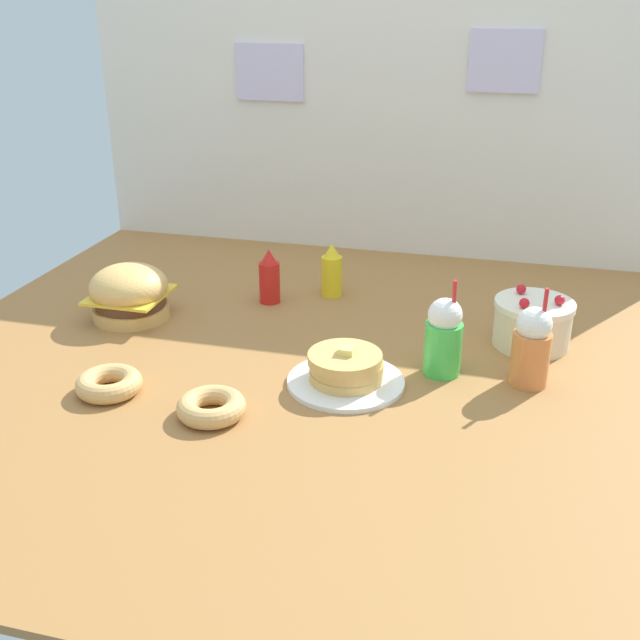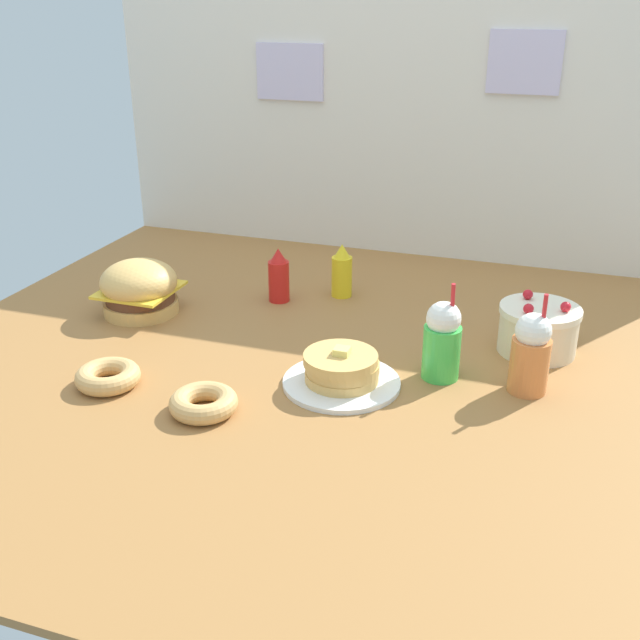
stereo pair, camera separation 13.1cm
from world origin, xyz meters
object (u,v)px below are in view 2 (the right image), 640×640
mustard_bottle (342,272)px  ketchup_bottle (279,277)px  donut_chocolate (203,402)px  burger (139,288)px  orange_float_cup (531,353)px  layer_cake (538,329)px  pancake_stack (342,372)px  cream_soda_cup (442,341)px  donut_pink_glaze (108,376)px

mustard_bottle → ketchup_bottle: bearing=-149.4°
mustard_bottle → donut_chocolate: (-0.09, -0.82, -0.06)m
burger → mustard_bottle: mustard_bottle is taller
burger → orange_float_cup: 1.19m
orange_float_cup → donut_chocolate: 0.81m
burger → layer_cake: 1.19m
pancake_stack → layer_cake: size_ratio=1.36×
pancake_stack → ketchup_bottle: (-0.36, 0.48, 0.04)m
burger → orange_float_cup: orange_float_cup is taller
ketchup_bottle → mustard_bottle: same height
layer_cake → cream_soda_cup: bearing=-133.8°
burger → pancake_stack: 0.77m
mustard_bottle → donut_pink_glaze: mustard_bottle is taller
pancake_stack → donut_chocolate: bearing=-139.3°
burger → donut_pink_glaze: 0.48m
pancake_stack → ketchup_bottle: bearing=126.9°
donut_chocolate → donut_pink_glaze: bearing=171.8°
ketchup_bottle → layer_cake: bearing=-8.3°
burger → cream_soda_cup: size_ratio=0.88×
cream_soda_cup → donut_pink_glaze: (-0.79, -0.32, -0.08)m
burger → donut_chocolate: burger is taller
layer_cake → donut_chocolate: bearing=-140.8°
ketchup_bottle → orange_float_cup: (0.81, -0.36, 0.02)m
mustard_bottle → orange_float_cup: orange_float_cup is taller
layer_cake → donut_pink_glaze: size_ratio=1.34×
pancake_stack → burger: bearing=161.1°
mustard_bottle → donut_chocolate: size_ratio=1.08×
orange_float_cup → pancake_stack: bearing=-164.8°
mustard_bottle → donut_chocolate: 0.82m
burger → cream_soda_cup: bearing=-7.5°
layer_cake → pancake_stack: bearing=-141.6°
pancake_stack → mustard_bottle: (-0.18, 0.58, 0.04)m
cream_soda_cup → orange_float_cup: 0.22m
donut_pink_glaze → donut_chocolate: bearing=-8.2°
ketchup_bottle → orange_float_cup: size_ratio=0.67×
burger → layer_cake: burger is taller
pancake_stack → donut_chocolate: (-0.27, -0.23, -0.01)m
layer_cake → cream_soda_cup: cream_soda_cup is taller
pancake_stack → mustard_bottle: bearing=107.2°
donut_chocolate → orange_float_cup: bearing=26.2°
ketchup_bottle → donut_pink_glaze: size_ratio=1.08×
burger → pancake_stack: size_ratio=0.78×
ketchup_bottle → burger: bearing=-148.4°
cream_soda_cup → ketchup_bottle: bearing=149.0°
burger → layer_cake: bearing=5.3°
pancake_stack → layer_cake: bearing=38.4°
layer_cake → orange_float_cup: size_ratio=0.83×
layer_cake → donut_pink_glaze: bearing=-151.5°
pancake_stack → orange_float_cup: orange_float_cup is taller
donut_pink_glaze → donut_chocolate: 0.29m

